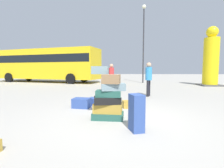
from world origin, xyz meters
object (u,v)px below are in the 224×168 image
Objects in this scene: suitcase_tower at (108,99)px; parked_bus at (46,63)px; yellow_dummy_statue at (211,60)px; lamp_post at (144,34)px; suitcase_navy_foreground_far at (96,102)px; person_bearded_onlooker at (111,75)px; suitcase_navy_right_side at (136,113)px; suitcase_navy_white_trunk at (82,103)px; person_tourist_with_camera at (149,76)px; suitcase_tan_left_side at (131,104)px.

parked_bus reaches higher than suitcase_tower.
lamp_post is (-4.78, 2.51, 2.51)m from yellow_dummy_statue.
person_bearded_onlooker is at bearing 107.82° from suitcase_navy_foreground_far.
suitcase_navy_foreground_far is (-0.53, 1.53, -0.38)m from suitcase_tower.
suitcase_navy_white_trunk is (-1.61, 2.01, -0.22)m from suitcase_navy_right_side.
suitcase_navy_right_side is 0.48× the size of person_tourist_with_camera.
suitcase_navy_right_side is at bearing 10.72° from person_bearded_onlooker.
person_bearded_onlooker is at bearing 89.45° from suitcase_navy_white_trunk.
suitcase_navy_white_trunk is (-1.61, -0.09, 0.04)m from suitcase_tan_left_side.
suitcase_tan_left_side is at bearing 11.79° from suitcase_navy_white_trunk.
person_tourist_with_camera is at bearing 45.92° from person_bearded_onlooker.
lamp_post reaches higher than suitcase_navy_foreground_far.
yellow_dummy_statue is 0.63× the size of lamp_post.
suitcase_navy_right_side is at bearing -44.66° from parked_bus.
suitcase_tower reaches higher than suitcase_navy_white_trunk.
yellow_dummy_statue is (6.48, 9.91, 1.61)m from suitcase_navy_right_side.
parked_bus is at bearing 120.14° from suitcase_tower.
suitcase_navy_foreground_far is 0.05× the size of parked_bus.
suitcase_navy_right_side is 11.95m from yellow_dummy_statue.
suitcase_tower is 0.12× the size of parked_bus.
suitcase_tower is 2.44× the size of suitcase_navy_white_trunk.
suitcase_tower is at bearing -42.49° from suitcase_navy_white_trunk.
person_bearded_onlooker reaches higher than person_tourist_with_camera.
person_tourist_with_camera is 8.70m from lamp_post.
suitcase_navy_right_side is 0.11× the size of lamp_post.
suitcase_tan_left_side is at bearing -40.03° from parked_bus.
suitcase_tower is 0.30× the size of yellow_dummy_statue.
suitcase_tower is at bearing -49.37° from suitcase_navy_foreground_far.
suitcase_navy_foreground_far is 4.24m from person_bearded_onlooker.
person_tourist_with_camera reaches higher than suitcase_tan_left_side.
suitcase_navy_right_side is at bearing -42.74° from suitcase_navy_white_trunk.
person_bearded_onlooker is (0.72, 4.49, 0.78)m from suitcase_navy_white_trunk.
person_bearded_onlooker reaches higher than suitcase_navy_foreground_far.
suitcase_navy_white_trunk reaches higher than suitcase_navy_foreground_far.
suitcase_navy_foreground_far is at bearing -135.28° from yellow_dummy_statue.
person_tourist_with_camera is 0.14× the size of parked_bus.
suitcase_navy_right_side is 13.20m from lamp_post.
suitcase_navy_white_trunk is at bearing -6.17° from person_bearded_onlooker.
suitcase_tan_left_side is at bearing -99.34° from lamp_post.
person_bearded_onlooker is (-0.89, 4.40, 0.82)m from suitcase_tan_left_side.
parked_bus is at bearing 176.68° from lamp_post.
lamp_post reaches higher than yellow_dummy_statue.
suitcase_navy_white_trunk is 12.65m from parked_bus.
suitcase_navy_foreground_far is at bearing 155.28° from suitcase_tan_left_side.
suitcase_navy_right_side is (0.64, -0.81, -0.14)m from suitcase_tower.
suitcase_navy_right_side is at bearing 12.28° from person_tourist_with_camera.
suitcase_tan_left_side is 10.32m from yellow_dummy_statue.
lamp_post is (9.40, -0.55, 2.67)m from parked_bus.
lamp_post is at bearing -161.15° from person_tourist_with_camera.
suitcase_tower is at bearing -45.21° from parked_bus.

